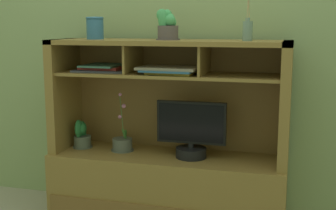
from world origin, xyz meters
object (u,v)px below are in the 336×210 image
object	(u,v)px
potted_orchid	(122,144)
potted_succulent	(168,26)
magazine_stack_centre	(170,70)
potted_fern	(82,136)
diffuser_bottle	(248,30)
media_console	(168,167)
ceramic_vase	(95,28)
tv_monitor	(191,134)
magazine_stack_left	(103,68)

from	to	relation	value
potted_orchid	potted_succulent	bearing A→B (deg)	-0.70
potted_orchid	magazine_stack_centre	world-z (taller)	magazine_stack_centre
potted_fern	magazine_stack_centre	bearing A→B (deg)	-5.28
potted_fern	potted_succulent	world-z (taller)	potted_succulent
potted_orchid	diffuser_bottle	size ratio (longest dim) A/B	1.25
media_console	potted_succulent	size ratio (longest dim) A/B	7.99
media_console	diffuser_bottle	xyz separation A→B (m)	(0.50, -0.03, 0.90)
media_console	magazine_stack_centre	distance (m)	0.66
potted_orchid	ceramic_vase	bearing A→B (deg)	-179.91
ceramic_vase	diffuser_bottle	bearing A→B (deg)	-1.46
magazine_stack_centre	potted_succulent	bearing A→B (deg)	121.60
potted_fern	potted_orchid	bearing A→B (deg)	-0.54
tv_monitor	ceramic_vase	xyz separation A→B (m)	(-0.66, 0.03, 0.67)
magazine_stack_left	diffuser_bottle	bearing A→B (deg)	-1.48
magazine_stack_left	magazine_stack_centre	xyz separation A→B (m)	(0.48, -0.06, 0.01)
potted_orchid	potted_fern	bearing A→B (deg)	179.46
ceramic_vase	potted_succulent	bearing A→B (deg)	-0.42
magazine_stack_centre	ceramic_vase	xyz separation A→B (m)	(-0.53, 0.06, 0.26)
media_console	tv_monitor	xyz separation A→B (m)	(0.16, -0.04, 0.24)
magazine_stack_centre	potted_succulent	size ratio (longest dim) A/B	2.04
potted_orchid	ceramic_vase	distance (m)	0.79
diffuser_bottle	potted_succulent	bearing A→B (deg)	177.52
media_console	tv_monitor	size ratio (longest dim) A/B	3.43
magazine_stack_left	media_console	bearing A→B (deg)	0.49
magazine_stack_centre	diffuser_bottle	bearing A→B (deg)	3.89
tv_monitor	potted_fern	size ratio (longest dim) A/B	2.22
potted_succulent	ceramic_vase	size ratio (longest dim) A/B	1.31
potted_orchid	magazine_stack_left	bearing A→B (deg)	-179.43
media_console	tv_monitor	distance (m)	0.29
potted_fern	ceramic_vase	size ratio (longest dim) A/B	1.38
magazine_stack_left	potted_succulent	xyz separation A→B (m)	(0.44, -0.00, 0.28)
tv_monitor	magazine_stack_centre	bearing A→B (deg)	-169.99
magazine_stack_left	potted_succulent	world-z (taller)	potted_succulent
tv_monitor	diffuser_bottle	xyz separation A→B (m)	(0.34, 0.01, 0.65)
tv_monitor	ceramic_vase	distance (m)	0.94
media_console	potted_fern	world-z (taller)	media_console
potted_succulent	ceramic_vase	bearing A→B (deg)	179.58
potted_orchid	potted_succulent	xyz separation A→B (m)	(0.32, -0.00, 0.78)
potted_orchid	tv_monitor	bearing A→B (deg)	-4.04
potted_orchid	diffuser_bottle	xyz separation A→B (m)	(0.82, -0.03, 0.76)
media_console	magazine_stack_centre	size ratio (longest dim) A/B	3.92
media_console	potted_succulent	xyz separation A→B (m)	(-0.00, -0.01, 0.92)
magazine_stack_left	diffuser_bottle	xyz separation A→B (m)	(0.94, -0.02, 0.25)
potted_orchid	potted_fern	distance (m)	0.30
ceramic_vase	media_console	bearing A→B (deg)	0.33
magazine_stack_left	magazine_stack_centre	size ratio (longest dim) A/B	0.97
diffuser_bottle	tv_monitor	bearing A→B (deg)	-178.55
potted_succulent	magazine_stack_centre	bearing A→B (deg)	-58.40
potted_orchid	magazine_stack_centre	bearing A→B (deg)	-9.27
tv_monitor	potted_orchid	xyz separation A→B (m)	(-0.48, 0.03, -0.11)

